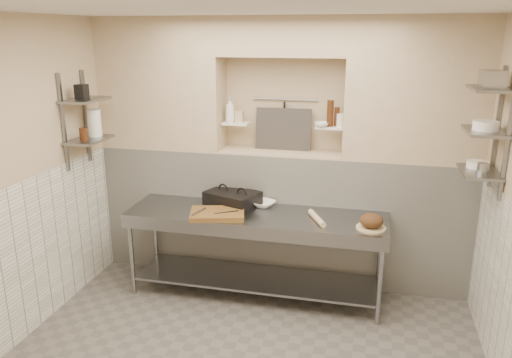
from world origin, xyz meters
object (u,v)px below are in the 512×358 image
(prep_table, at_px, (255,238))
(mixing_bowl, at_px, (263,204))
(jug_left, at_px, (94,123))
(rolling_pin, at_px, (317,218))
(bread_loaf, at_px, (371,220))
(bowl_alcove, at_px, (321,125))
(cutting_board, at_px, (217,214))
(bottle_soap, at_px, (230,110))
(panini_press, at_px, (233,198))

(prep_table, height_order, mixing_bowl, mixing_bowl)
(jug_left, bearing_deg, rolling_pin, -1.06)
(prep_table, xyz_separation_m, bread_loaf, (1.13, -0.13, 0.34))
(bowl_alcove, bearing_deg, cutting_board, -144.64)
(bottle_soap, bearing_deg, bowl_alcove, -2.38)
(cutting_board, height_order, bottle_soap, bottle_soap)
(mixing_bowl, bearing_deg, cutting_board, -134.76)
(bread_loaf, relative_size, bottle_soap, 0.82)
(mixing_bowl, bearing_deg, bread_loaf, -18.41)
(prep_table, distance_m, panini_press, 0.50)
(bottle_soap, distance_m, jug_left, 1.40)
(rolling_pin, relative_size, jug_left, 1.37)
(bowl_alcove, bearing_deg, bread_loaf, -49.09)
(bread_loaf, height_order, bottle_soap, bottle_soap)
(mixing_bowl, height_order, bottle_soap, bottle_soap)
(mixing_bowl, relative_size, bottle_soap, 0.91)
(bowl_alcove, bearing_deg, bottle_soap, 177.62)
(prep_table, relative_size, cutting_board, 4.94)
(mixing_bowl, bearing_deg, rolling_pin, -25.98)
(prep_table, height_order, jug_left, jug_left)
(bowl_alcove, height_order, jug_left, jug_left)
(rolling_pin, bearing_deg, jug_left, 178.94)
(jug_left, bearing_deg, bread_loaf, -2.45)
(panini_press, relative_size, bottle_soap, 2.35)
(panini_press, height_order, bottle_soap, bottle_soap)
(cutting_board, height_order, bread_loaf, bread_loaf)
(prep_table, distance_m, bowl_alcove, 1.34)
(panini_press, distance_m, cutting_board, 0.37)
(cutting_board, relative_size, rolling_pin, 1.41)
(panini_press, bearing_deg, prep_table, -15.37)
(bowl_alcove, relative_size, jug_left, 0.54)
(mixing_bowl, distance_m, jug_left, 1.92)
(jug_left, bearing_deg, cutting_board, -5.70)
(panini_press, relative_size, mixing_bowl, 2.59)
(panini_press, height_order, rolling_pin, panini_press)
(bottle_soap, bearing_deg, prep_table, -53.62)
(bread_loaf, bearing_deg, jug_left, 177.55)
(panini_press, distance_m, rolling_pin, 0.96)
(panini_press, height_order, jug_left, jug_left)
(cutting_board, relative_size, jug_left, 1.93)
(cutting_board, bearing_deg, bread_loaf, 0.51)
(bottle_soap, bearing_deg, rolling_pin, -30.47)
(mixing_bowl, relative_size, jug_left, 0.88)
(prep_table, xyz_separation_m, panini_press, (-0.30, 0.22, 0.33))
(mixing_bowl, relative_size, bowl_alcove, 1.63)
(bottle_soap, bearing_deg, bread_loaf, -23.95)
(bottle_soap, relative_size, jug_left, 0.97)
(rolling_pin, xyz_separation_m, bottle_soap, (-1.03, 0.60, 0.92))
(rolling_pin, height_order, jug_left, jug_left)
(bread_loaf, distance_m, bowl_alcove, 1.14)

